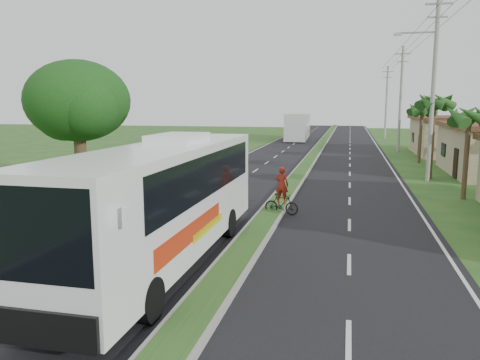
# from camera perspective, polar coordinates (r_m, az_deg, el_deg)

# --- Properties ---
(ground) EXTENTS (180.00, 180.00, 0.00)m
(ground) POSITION_cam_1_polar(r_m,az_deg,el_deg) (15.71, 0.12, -9.31)
(ground) COLOR #23531E
(ground) RESTS_ON ground
(road_asphalt) EXTENTS (14.00, 160.00, 0.02)m
(road_asphalt) POSITION_cam_1_polar(r_m,az_deg,el_deg) (35.03, 7.51, 0.94)
(road_asphalt) COLOR black
(road_asphalt) RESTS_ON ground
(median_strip) EXTENTS (1.20, 160.00, 0.18)m
(median_strip) POSITION_cam_1_polar(r_m,az_deg,el_deg) (35.02, 7.51, 1.09)
(median_strip) COLOR gray
(median_strip) RESTS_ON ground
(lane_edge_left) EXTENTS (0.12, 160.00, 0.01)m
(lane_edge_left) POSITION_cam_1_polar(r_m,az_deg,el_deg) (36.30, -3.08, 1.28)
(lane_edge_left) COLOR silver
(lane_edge_left) RESTS_ON ground
(lane_edge_right) EXTENTS (0.12, 160.00, 0.01)m
(lane_edge_right) POSITION_cam_1_polar(r_m,az_deg,el_deg) (35.04, 18.47, 0.53)
(lane_edge_right) COLOR silver
(lane_edge_right) RESTS_ON ground
(shop_far) EXTENTS (8.60, 11.60, 3.82)m
(shop_far) POSITION_cam_1_polar(r_m,az_deg,el_deg) (51.72, 25.09, 4.94)
(shop_far) COLOR #9C8969
(shop_far) RESTS_ON ground
(palm_verge_b) EXTENTS (2.40, 2.40, 5.05)m
(palm_verge_b) POSITION_cam_1_polar(r_m,az_deg,el_deg) (27.20, 26.17, 6.93)
(palm_verge_b) COLOR #473321
(palm_verge_b) RESTS_ON ground
(palm_verge_c) EXTENTS (2.40, 2.40, 5.85)m
(palm_verge_c) POSITION_cam_1_polar(r_m,az_deg,el_deg) (33.96, 22.64, 8.72)
(palm_verge_c) COLOR #473321
(palm_verge_c) RESTS_ON ground
(palm_verge_d) EXTENTS (2.40, 2.40, 5.25)m
(palm_verge_d) POSITION_cam_1_polar(r_m,az_deg,el_deg) (42.93, 21.31, 7.98)
(palm_verge_d) COLOR #473321
(palm_verge_d) RESTS_ON ground
(shade_tree) EXTENTS (6.30, 6.00, 7.54)m
(shade_tree) POSITION_cam_1_polar(r_m,az_deg,el_deg) (29.00, -19.33, 8.76)
(shade_tree) COLOR #473321
(shade_tree) RESTS_ON ground
(utility_pole_b) EXTENTS (3.20, 0.28, 12.00)m
(utility_pole_b) POSITION_cam_1_polar(r_m,az_deg,el_deg) (32.94, 22.47, 10.71)
(utility_pole_b) COLOR gray
(utility_pole_b) RESTS_ON ground
(utility_pole_c) EXTENTS (1.60, 0.28, 11.00)m
(utility_pole_c) POSITION_cam_1_polar(r_m,az_deg,el_deg) (52.77, 19.00, 9.44)
(utility_pole_c) COLOR gray
(utility_pole_c) RESTS_ON ground
(utility_pole_d) EXTENTS (1.60, 0.28, 10.50)m
(utility_pole_d) POSITION_cam_1_polar(r_m,az_deg,el_deg) (72.70, 17.42, 9.11)
(utility_pole_d) COLOR gray
(utility_pole_d) RESTS_ON ground
(coach_bus_main) EXTENTS (2.68, 12.46, 4.02)m
(coach_bus_main) POSITION_cam_1_polar(r_m,az_deg,el_deg) (14.79, -9.01, -1.73)
(coach_bus_main) COLOR white
(coach_bus_main) RESTS_ON ground
(coach_bus_far) EXTENTS (3.34, 13.06, 3.77)m
(coach_bus_far) POSITION_cam_1_polar(r_m,az_deg,el_deg) (67.50, 7.09, 6.70)
(coach_bus_far) COLOR silver
(coach_bus_far) RESTS_ON ground
(motorcyclist) EXTENTS (1.64, 0.69, 2.22)m
(motorcyclist) POSITION_cam_1_polar(r_m,az_deg,el_deg) (21.36, 5.10, -2.10)
(motorcyclist) COLOR black
(motorcyclist) RESTS_ON ground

